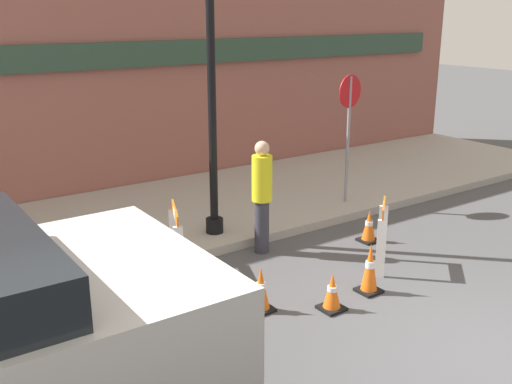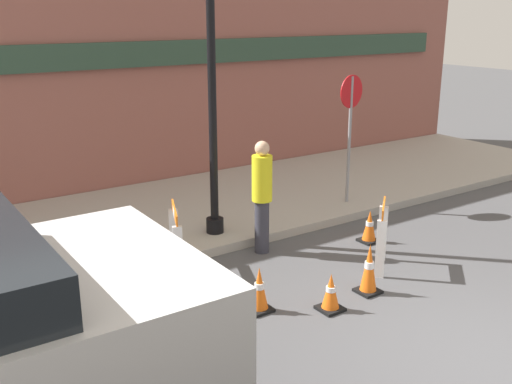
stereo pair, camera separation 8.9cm
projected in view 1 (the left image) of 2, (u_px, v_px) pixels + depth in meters
The scene contains 10 objects.
sidewalk_slab at pixel (204, 208), 11.28m from camera, with size 18.00×3.98×0.15m.
storefront_facade at pixel (149, 56), 12.12m from camera, with size 18.00×0.22×5.50m.
stop_sign at pixel (349, 118), 10.96m from camera, with size 0.60×0.10×2.38m.
barricade_0 at pixel (382, 234), 8.67m from camera, with size 0.61×0.57×1.00m.
barricade_1 at pixel (176, 237), 8.55m from camera, with size 0.43×0.80×0.98m.
traffic_cone_0 at pixel (332, 292), 7.52m from camera, with size 0.30×0.30×0.50m.
traffic_cone_1 at pixel (370, 269), 7.96m from camera, with size 0.30×0.30×0.70m.
traffic_cone_2 at pixel (369, 226), 9.75m from camera, with size 0.30×0.30×0.54m.
traffic_cone_3 at pixel (261, 290), 7.48m from camera, with size 0.30×0.30×0.59m.
person_worker at pixel (262, 193), 9.12m from camera, with size 0.37×0.37×1.77m.
Camera 1 is at (-5.29, -2.87, 3.63)m, focal length 42.00 mm.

